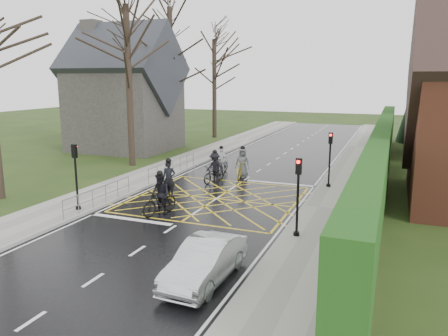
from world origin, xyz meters
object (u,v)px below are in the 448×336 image
Objects in this scene: cyclist_front at (221,163)px; cyclist_mid at (214,171)px; cyclist_back at (160,198)px; car at (205,261)px; cyclist_rear at (168,185)px; cyclist_lead at (242,166)px.

cyclist_mid is at bearing -68.01° from cyclist_front.
cyclist_back is 1.00× the size of cyclist_mid.
car is at bearing -31.84° from cyclist_back.
car is at bearing -77.02° from cyclist_rear.
cyclist_back is at bearing -76.88° from cyclist_front.
car is (5.34, -14.60, -0.04)m from cyclist_front.
cyclist_mid is at bearing 112.97° from car.
cyclist_rear is at bearing -91.60° from cyclist_mid.
cyclist_lead reaches higher than cyclist_mid.
cyclist_back reaches higher than cyclist_lead.
cyclist_rear is 4.08m from cyclist_mid.
cyclist_front is at bearing 111.75° from cyclist_back.
cyclist_rear is at bearing -113.11° from cyclist_lead.
cyclist_rear reaches higher than cyclist_lead.
cyclist_front is 0.49× the size of car.
cyclist_front is 15.54m from car.
cyclist_rear is at bearing -84.59° from cyclist_front.
cyclist_rear reaches higher than cyclist_back.
cyclist_lead is at bearing 48.34° from cyclist_rear.
cyclist_front is at bearing 156.17° from cyclist_lead.
cyclist_rear is 1.07× the size of cyclist_back.
cyclist_rear is 6.18m from cyclist_lead.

